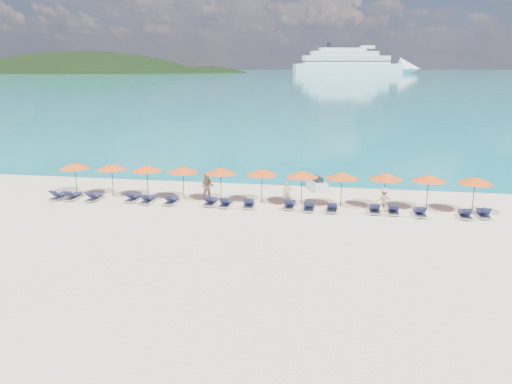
# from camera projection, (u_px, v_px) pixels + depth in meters

# --- Properties ---
(ground) EXTENTS (1400.00, 1400.00, 0.00)m
(ground) POSITION_uv_depth(u_px,v_px,m) (247.00, 226.00, 27.80)
(ground) COLOR beige
(sea) EXTENTS (1600.00, 1300.00, 0.01)m
(sea) POSITION_uv_depth(u_px,v_px,m) (338.00, 72.00, 658.56)
(sea) COLOR #1FA9B2
(sea) RESTS_ON ground
(headland_main) EXTENTS (374.00, 242.00, 126.50)m
(headland_main) POSITION_uv_depth(u_px,v_px,m) (85.00, 105.00, 601.38)
(headland_main) COLOR black
(headland_main) RESTS_ON ground
(headland_small) EXTENTS (162.00, 126.00, 85.50)m
(headland_small) POSITION_uv_depth(u_px,v_px,m) (209.00, 103.00, 595.69)
(headland_small) COLOR black
(headland_small) RESTS_ON ground
(cruise_ship) EXTENTS (134.75, 53.84, 37.21)m
(cruise_ship) POSITION_uv_depth(u_px,v_px,m) (359.00, 64.00, 517.35)
(cruise_ship) COLOR white
(cruise_ship) RESTS_ON ground
(jetski) EXTENTS (1.76, 2.62, 0.87)m
(jetski) POSITION_uv_depth(u_px,v_px,m) (317.00, 184.00, 36.06)
(jetski) COLOR silver
(jetski) RESTS_ON ground
(beachgoer_a) EXTENTS (0.59, 0.40, 1.59)m
(beachgoer_a) POSITION_uv_depth(u_px,v_px,m) (287.00, 194.00, 31.44)
(beachgoer_a) COLOR tan
(beachgoer_a) RESTS_ON ground
(beachgoer_b) EXTENTS (0.94, 0.57, 1.89)m
(beachgoer_b) POSITION_uv_depth(u_px,v_px,m) (207.00, 186.00, 32.83)
(beachgoer_b) COLOR tan
(beachgoer_b) RESTS_ON ground
(beachgoer_c) EXTENTS (0.98, 0.52, 1.47)m
(beachgoer_c) POSITION_uv_depth(u_px,v_px,m) (384.00, 200.00, 30.42)
(beachgoer_c) COLOR tan
(beachgoer_c) RESTS_ON ground
(umbrella_0) EXTENTS (2.10, 2.10, 2.28)m
(umbrella_0) POSITION_uv_depth(u_px,v_px,m) (74.00, 166.00, 34.17)
(umbrella_0) COLOR black
(umbrella_0) RESTS_ON ground
(umbrella_1) EXTENTS (2.10, 2.10, 2.28)m
(umbrella_1) POSITION_uv_depth(u_px,v_px,m) (112.00, 167.00, 33.86)
(umbrella_1) COLOR black
(umbrella_1) RESTS_ON ground
(umbrella_2) EXTENTS (2.10, 2.10, 2.28)m
(umbrella_2) POSITION_uv_depth(u_px,v_px,m) (147.00, 168.00, 33.39)
(umbrella_2) COLOR black
(umbrella_2) RESTS_ON ground
(umbrella_3) EXTENTS (2.10, 2.10, 2.28)m
(umbrella_3) POSITION_uv_depth(u_px,v_px,m) (183.00, 169.00, 32.94)
(umbrella_3) COLOR black
(umbrella_3) RESTS_ON ground
(umbrella_4) EXTENTS (2.10, 2.10, 2.28)m
(umbrella_4) POSITION_uv_depth(u_px,v_px,m) (221.00, 171.00, 32.58)
(umbrella_4) COLOR black
(umbrella_4) RESTS_ON ground
(umbrella_5) EXTENTS (2.10, 2.10, 2.28)m
(umbrella_5) POSITION_uv_depth(u_px,v_px,m) (262.00, 172.00, 32.16)
(umbrella_5) COLOR black
(umbrella_5) RESTS_ON ground
(umbrella_6) EXTENTS (2.10, 2.10, 2.28)m
(umbrella_6) POSITION_uv_depth(u_px,v_px,m) (302.00, 174.00, 31.62)
(umbrella_6) COLOR black
(umbrella_6) RESTS_ON ground
(umbrella_7) EXTENTS (2.10, 2.10, 2.28)m
(umbrella_7) POSITION_uv_depth(u_px,v_px,m) (342.00, 175.00, 31.20)
(umbrella_7) COLOR black
(umbrella_7) RESTS_ON ground
(umbrella_8) EXTENTS (2.10, 2.10, 2.28)m
(umbrella_8) POSITION_uv_depth(u_px,v_px,m) (386.00, 176.00, 30.93)
(umbrella_8) COLOR black
(umbrella_8) RESTS_ON ground
(umbrella_9) EXTENTS (2.10, 2.10, 2.28)m
(umbrella_9) POSITION_uv_depth(u_px,v_px,m) (429.00, 178.00, 30.48)
(umbrella_9) COLOR black
(umbrella_9) RESTS_ON ground
(umbrella_10) EXTENTS (2.10, 2.10, 2.28)m
(umbrella_10) POSITION_uv_depth(u_px,v_px,m) (475.00, 180.00, 29.84)
(umbrella_10) COLOR black
(umbrella_10) RESTS_ON ground
(lounger_0) EXTENTS (0.70, 1.73, 0.66)m
(lounger_0) POSITION_uv_depth(u_px,v_px,m) (59.00, 196.00, 33.34)
(lounger_0) COLOR silver
(lounger_0) RESTS_ON ground
(lounger_1) EXTENTS (0.65, 1.71, 0.66)m
(lounger_1) POSITION_uv_depth(u_px,v_px,m) (73.00, 196.00, 33.26)
(lounger_1) COLOR silver
(lounger_1) RESTS_ON ground
(lounger_2) EXTENTS (0.70, 1.73, 0.66)m
(lounger_2) POSITION_uv_depth(u_px,v_px,m) (94.00, 197.00, 32.98)
(lounger_2) COLOR silver
(lounger_2) RESTS_ON ground
(lounger_3) EXTENTS (0.76, 1.74, 0.66)m
(lounger_3) POSITION_uv_depth(u_px,v_px,m) (133.00, 197.00, 32.87)
(lounger_3) COLOR silver
(lounger_3) RESTS_ON ground
(lounger_4) EXTENTS (0.62, 1.70, 0.66)m
(lounger_4) POSITION_uv_depth(u_px,v_px,m) (148.00, 199.00, 32.39)
(lounger_4) COLOR silver
(lounger_4) RESTS_ON ground
(lounger_5) EXTENTS (0.69, 1.72, 0.66)m
(lounger_5) POSITION_uv_depth(u_px,v_px,m) (171.00, 200.00, 32.22)
(lounger_5) COLOR silver
(lounger_5) RESTS_ON ground
(lounger_6) EXTENTS (0.70, 1.73, 0.66)m
(lounger_6) POSITION_uv_depth(u_px,v_px,m) (211.00, 201.00, 31.92)
(lounger_6) COLOR silver
(lounger_6) RESTS_ON ground
(lounger_7) EXTENTS (0.63, 1.70, 0.66)m
(lounger_7) POSITION_uv_depth(u_px,v_px,m) (226.00, 203.00, 31.60)
(lounger_7) COLOR silver
(lounger_7) RESTS_ON ground
(lounger_8) EXTENTS (0.77, 1.75, 0.66)m
(lounger_8) POSITION_uv_depth(u_px,v_px,m) (249.00, 203.00, 31.45)
(lounger_8) COLOR silver
(lounger_8) RESTS_ON ground
(lounger_9) EXTENTS (0.75, 1.74, 0.66)m
(lounger_9) POSITION_uv_depth(u_px,v_px,m) (290.00, 204.00, 31.20)
(lounger_9) COLOR silver
(lounger_9) RESTS_ON ground
(lounger_10) EXTENTS (0.66, 1.71, 0.66)m
(lounger_10) POSITION_uv_depth(u_px,v_px,m) (309.00, 207.00, 30.74)
(lounger_10) COLOR silver
(lounger_10) RESTS_ON ground
(lounger_11) EXTENTS (0.69, 1.72, 0.66)m
(lounger_11) POSITION_uv_depth(u_px,v_px,m) (332.00, 208.00, 30.53)
(lounger_11) COLOR silver
(lounger_11) RESTS_ON ground
(lounger_12) EXTENTS (0.64, 1.71, 0.66)m
(lounger_12) POSITION_uv_depth(u_px,v_px,m) (374.00, 209.00, 30.26)
(lounger_12) COLOR silver
(lounger_12) RESTS_ON ground
(lounger_13) EXTENTS (0.71, 1.73, 0.66)m
(lounger_13) POSITION_uv_depth(u_px,v_px,m) (393.00, 210.00, 30.07)
(lounger_13) COLOR silver
(lounger_13) RESTS_ON ground
(lounger_14) EXTENTS (0.67, 1.72, 0.66)m
(lounger_14) POSITION_uv_depth(u_px,v_px,m) (420.00, 212.00, 29.62)
(lounger_14) COLOR silver
(lounger_14) RESTS_ON ground
(lounger_15) EXTENTS (0.72, 1.73, 0.66)m
(lounger_15) POSITION_uv_depth(u_px,v_px,m) (465.00, 214.00, 29.25)
(lounger_15) COLOR silver
(lounger_15) RESTS_ON ground
(lounger_16) EXTENTS (0.74, 1.74, 0.66)m
(lounger_16) POSITION_uv_depth(u_px,v_px,m) (483.00, 213.00, 29.38)
(lounger_16) COLOR silver
(lounger_16) RESTS_ON ground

